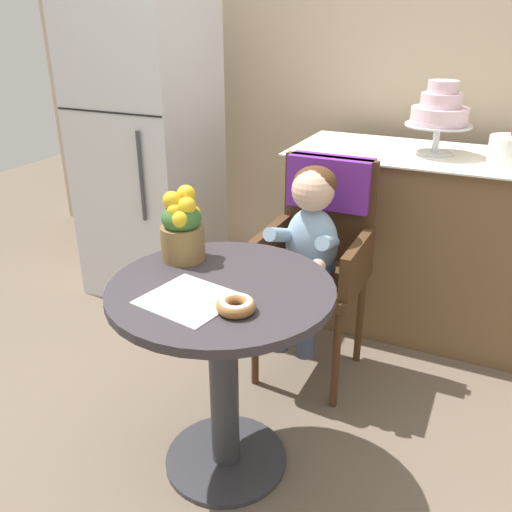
# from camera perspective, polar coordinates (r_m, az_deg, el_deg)

# --- Properties ---
(ground_plane) EXTENTS (8.00, 8.00, 0.00)m
(ground_plane) POSITION_cam_1_polar(r_m,az_deg,el_deg) (2.13, -3.14, -20.60)
(ground_plane) COLOR #6B5B4C
(back_wall) EXTENTS (4.80, 0.10, 2.70)m
(back_wall) POSITION_cam_1_polar(r_m,az_deg,el_deg) (3.26, 12.87, 20.91)
(back_wall) COLOR #C1AD8E
(back_wall) RESTS_ON ground
(cafe_table) EXTENTS (0.72, 0.72, 0.72)m
(cafe_table) POSITION_cam_1_polar(r_m,az_deg,el_deg) (1.81, -3.50, -9.07)
(cafe_table) COLOR #332D33
(cafe_table) RESTS_ON ground
(wicker_chair) EXTENTS (0.42, 0.45, 0.95)m
(wicker_chair) POSITION_cam_1_polar(r_m,az_deg,el_deg) (2.33, 6.83, 2.31)
(wicker_chair) COLOR #472D19
(wicker_chair) RESTS_ON ground
(seated_child) EXTENTS (0.27, 0.32, 0.73)m
(seated_child) POSITION_cam_1_polar(r_m,az_deg,el_deg) (2.18, 5.55, 1.87)
(seated_child) COLOR #8CADCC
(seated_child) RESTS_ON ground
(paper_napkin) EXTENTS (0.29, 0.28, 0.00)m
(paper_napkin) POSITION_cam_1_polar(r_m,az_deg,el_deg) (1.63, -7.02, -4.54)
(paper_napkin) COLOR white
(paper_napkin) RESTS_ON cafe_table
(donut_front) EXTENTS (0.12, 0.12, 0.04)m
(donut_front) POSITION_cam_1_polar(r_m,az_deg,el_deg) (1.55, -2.12, -5.15)
(donut_front) COLOR #936033
(donut_front) RESTS_ON cafe_table
(flower_vase) EXTENTS (0.15, 0.16, 0.25)m
(flower_vase) POSITION_cam_1_polar(r_m,az_deg,el_deg) (1.86, -7.76, 3.11)
(flower_vase) COLOR brown
(flower_vase) RESTS_ON cafe_table
(display_counter) EXTENTS (1.56, 0.62, 0.90)m
(display_counter) POSITION_cam_1_polar(r_m,az_deg,el_deg) (2.83, 19.46, 0.98)
(display_counter) COLOR brown
(display_counter) RESTS_ON ground
(tiered_cake_stand) EXTENTS (0.30, 0.30, 0.33)m
(tiered_cake_stand) POSITION_cam_1_polar(r_m,az_deg,el_deg) (2.67, 18.74, 14.16)
(tiered_cake_stand) COLOR silver
(tiered_cake_stand) RESTS_ON display_counter
(round_layer_cake) EXTENTS (0.19, 0.19, 0.14)m
(round_layer_cake) POSITION_cam_1_polar(r_m,az_deg,el_deg) (2.65, 25.17, 10.07)
(round_layer_cake) COLOR white
(round_layer_cake) RESTS_ON display_counter
(refrigerator) EXTENTS (0.64, 0.63, 1.70)m
(refrigerator) POSITION_cam_1_polar(r_m,az_deg,el_deg) (3.08, -11.27, 11.48)
(refrigerator) COLOR silver
(refrigerator) RESTS_ON ground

